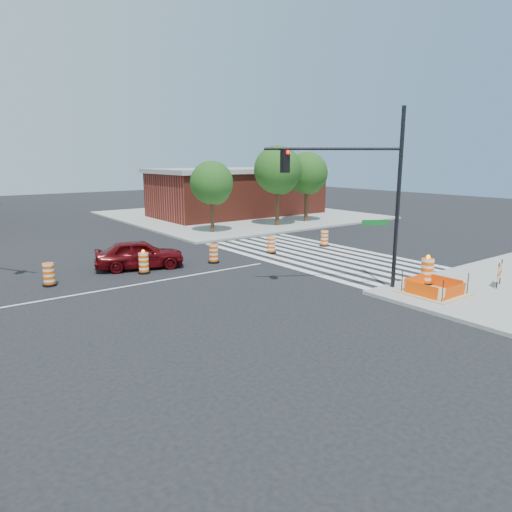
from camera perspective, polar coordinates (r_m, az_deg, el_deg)
name	(u,v)px	position (r m, az deg, el deg)	size (l,w,h in m)	color
ground	(135,285)	(21.02, -14.87, -3.51)	(120.00, 120.00, 0.00)	black
sidewalk_ne	(238,215)	(45.12, -2.25, 5.14)	(22.00, 22.00, 0.15)	gray
crosswalk_east	(314,255)	(26.91, 7.22, 0.19)	(6.75, 13.50, 0.01)	silver
lane_centerline	(135,285)	(21.02, -14.87, -3.50)	(14.00, 0.12, 0.01)	silver
excavation_pit	(434,292)	(19.88, 21.34, -4.18)	(2.20, 2.20, 0.90)	tan
brick_storefront	(238,192)	(44.91, -2.27, 7.98)	(16.50, 8.50, 4.60)	maroon
red_coupe	(140,254)	(23.95, -14.36, 0.25)	(1.77, 4.41, 1.50)	#4E060A
signal_pole_se	(362,183)	(19.10, 13.16, 8.90)	(4.87, 2.98, 7.40)	black
pit_drum	(427,272)	(21.03, 20.59, -1.92)	(0.67, 0.67, 1.32)	black
barricade	(500,273)	(21.99, 28.16, -1.84)	(0.91, 0.33, 1.11)	#FF5605
tree_north_c	(212,185)	(33.96, -5.53, 8.80)	(3.18, 3.16, 5.37)	#382314
tree_north_d	(278,173)	(37.37, 2.75, 10.37)	(3.87, 3.86, 6.57)	#382314
tree_north_e	(307,176)	(40.15, 6.38, 9.97)	(3.61, 3.58, 6.09)	#382314
median_drum_2	(49,275)	(22.05, -24.46, -2.20)	(0.60, 0.60, 1.02)	black
median_drum_3	(144,264)	(22.92, -13.85, -0.92)	(0.60, 0.60, 1.18)	black
median_drum_4	(214,254)	(24.62, -5.32, 0.24)	(0.60, 0.60, 1.02)	black
median_drum_5	(271,245)	(27.02, 1.92, 1.35)	(0.60, 0.60, 1.02)	black
median_drum_6	(324,239)	(29.51, 8.55, 2.13)	(0.60, 0.60, 1.02)	black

